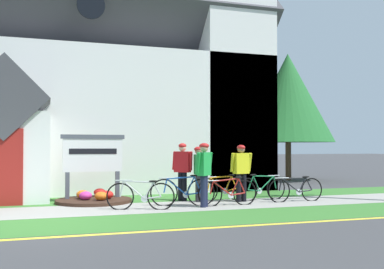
{
  "coord_description": "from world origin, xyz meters",
  "views": [
    {
      "loc": [
        0.36,
        -9.91,
        1.61
      ],
      "look_at": [
        4.81,
        3.83,
        1.99
      ],
      "focal_mm": 42.07,
      "sensor_mm": 36.0,
      "label": 1
    }
  ],
  "objects_px": {
    "cyclist_in_white_jersey": "(241,169)",
    "roadside_conifer": "(288,98)",
    "cyclist_in_red_jersey": "(198,170)",
    "cyclist_in_orange_jersey": "(182,167)",
    "church_sign": "(93,157)",
    "bicycle_yellow": "(183,192)",
    "bicycle_white": "(228,192)",
    "bicycle_green": "(262,188)",
    "bicycle_red": "(296,189)",
    "cyclist_in_yellow_jersey": "(204,170)",
    "bicycle_orange": "(141,195)",
    "bicycle_silver": "(223,188)"
  },
  "relations": [
    {
      "from": "cyclist_in_white_jersey",
      "to": "roadside_conifer",
      "type": "height_order",
      "value": "roadside_conifer"
    },
    {
      "from": "roadside_conifer",
      "to": "cyclist_in_red_jersey",
      "type": "bearing_deg",
      "value": -135.55
    },
    {
      "from": "cyclist_in_white_jersey",
      "to": "cyclist_in_orange_jersey",
      "type": "bearing_deg",
      "value": 152.18
    },
    {
      "from": "church_sign",
      "to": "bicycle_yellow",
      "type": "relative_size",
      "value": 1.16
    },
    {
      "from": "bicycle_white",
      "to": "roadside_conifer",
      "type": "bearing_deg",
      "value": 50.77
    },
    {
      "from": "bicycle_green",
      "to": "roadside_conifer",
      "type": "height_order",
      "value": "roadside_conifer"
    },
    {
      "from": "cyclist_in_white_jersey",
      "to": "cyclist_in_orange_jersey",
      "type": "xyz_separation_m",
      "value": [
        -1.53,
        0.81,
        0.04
      ]
    },
    {
      "from": "bicycle_red",
      "to": "cyclist_in_yellow_jersey",
      "type": "distance_m",
      "value": 3.02
    },
    {
      "from": "bicycle_white",
      "to": "church_sign",
      "type": "bearing_deg",
      "value": 147.18
    },
    {
      "from": "cyclist_in_red_jersey",
      "to": "roadside_conifer",
      "type": "distance_m",
      "value": 10.01
    },
    {
      "from": "church_sign",
      "to": "roadside_conifer",
      "type": "height_order",
      "value": "roadside_conifer"
    },
    {
      "from": "cyclist_in_orange_jersey",
      "to": "roadside_conifer",
      "type": "bearing_deg",
      "value": 41.2
    },
    {
      "from": "bicycle_red",
      "to": "cyclist_in_red_jersey",
      "type": "xyz_separation_m",
      "value": [
        -2.7,
        0.87,
        0.57
      ]
    },
    {
      "from": "bicycle_yellow",
      "to": "cyclist_in_white_jersey",
      "type": "xyz_separation_m",
      "value": [
        1.86,
        0.31,
        0.58
      ]
    },
    {
      "from": "cyclist_in_red_jersey",
      "to": "roadside_conifer",
      "type": "bearing_deg",
      "value": 44.45
    },
    {
      "from": "bicycle_red",
      "to": "cyclist_in_yellow_jersey",
      "type": "relative_size",
      "value": 1.05
    },
    {
      "from": "church_sign",
      "to": "bicycle_orange",
      "type": "xyz_separation_m",
      "value": [
        0.98,
        -2.25,
        -0.94
      ]
    },
    {
      "from": "bicycle_red",
      "to": "cyclist_in_white_jersey",
      "type": "relative_size",
      "value": 1.07
    },
    {
      "from": "bicycle_red",
      "to": "bicycle_orange",
      "type": "bearing_deg",
      "value": -176.76
    },
    {
      "from": "bicycle_white",
      "to": "cyclist_in_yellow_jersey",
      "type": "relative_size",
      "value": 1.01
    },
    {
      "from": "church_sign",
      "to": "cyclist_in_white_jersey",
      "type": "bearing_deg",
      "value": -20.59
    },
    {
      "from": "bicycle_white",
      "to": "bicycle_silver",
      "type": "bearing_deg",
      "value": 76.13
    },
    {
      "from": "bicycle_green",
      "to": "bicycle_red",
      "type": "distance_m",
      "value": 1.0
    },
    {
      "from": "bicycle_orange",
      "to": "cyclist_in_white_jersey",
      "type": "xyz_separation_m",
      "value": [
        3.09,
        0.72,
        0.6
      ]
    },
    {
      "from": "bicycle_orange",
      "to": "bicycle_green",
      "type": "bearing_deg",
      "value": 13.33
    },
    {
      "from": "bicycle_white",
      "to": "cyclist_in_red_jersey",
      "type": "xyz_separation_m",
      "value": [
        -0.48,
        1.07,
        0.57
      ]
    },
    {
      "from": "cyclist_in_yellow_jersey",
      "to": "bicycle_silver",
      "type": "bearing_deg",
      "value": 48.96
    },
    {
      "from": "bicycle_white",
      "to": "bicycle_yellow",
      "type": "bearing_deg",
      "value": 163.72
    },
    {
      "from": "cyclist_in_yellow_jersey",
      "to": "roadside_conifer",
      "type": "bearing_deg",
      "value": 48.09
    },
    {
      "from": "church_sign",
      "to": "cyclist_in_orange_jersey",
      "type": "xyz_separation_m",
      "value": [
        2.54,
        -0.72,
        -0.3
      ]
    },
    {
      "from": "cyclist_in_orange_jersey",
      "to": "bicycle_white",
      "type": "bearing_deg",
      "value": -59.86
    },
    {
      "from": "bicycle_white",
      "to": "bicycle_red",
      "type": "bearing_deg",
      "value": 5.18
    },
    {
      "from": "bicycle_white",
      "to": "cyclist_in_white_jersey",
      "type": "bearing_deg",
      "value": 43.8
    },
    {
      "from": "church_sign",
      "to": "bicycle_silver",
      "type": "bearing_deg",
      "value": -17.88
    },
    {
      "from": "cyclist_in_red_jersey",
      "to": "cyclist_in_yellow_jersey",
      "type": "bearing_deg",
      "value": -101.48
    },
    {
      "from": "bicycle_white",
      "to": "bicycle_orange",
      "type": "distance_m",
      "value": 2.41
    },
    {
      "from": "bicycle_silver",
      "to": "cyclist_in_yellow_jersey",
      "type": "relative_size",
      "value": 1.01
    },
    {
      "from": "church_sign",
      "to": "bicycle_silver",
      "type": "distance_m",
      "value": 3.94
    },
    {
      "from": "bicycle_white",
      "to": "roadside_conifer",
      "type": "relative_size",
      "value": 0.28
    },
    {
      "from": "bicycle_white",
      "to": "cyclist_in_orange_jersey",
      "type": "distance_m",
      "value": 1.81
    },
    {
      "from": "bicycle_green",
      "to": "roadside_conifer",
      "type": "bearing_deg",
      "value": 54.73
    },
    {
      "from": "bicycle_silver",
      "to": "bicycle_green",
      "type": "bearing_deg",
      "value": -7.5
    },
    {
      "from": "cyclist_in_red_jersey",
      "to": "cyclist_in_yellow_jersey",
      "type": "distance_m",
      "value": 1.2
    },
    {
      "from": "bicycle_orange",
      "to": "cyclist_in_orange_jersey",
      "type": "distance_m",
      "value": 2.27
    },
    {
      "from": "church_sign",
      "to": "cyclist_in_orange_jersey",
      "type": "bearing_deg",
      "value": -15.84
    },
    {
      "from": "bicycle_silver",
      "to": "cyclist_in_red_jersey",
      "type": "distance_m",
      "value": 0.92
    },
    {
      "from": "bicycle_silver",
      "to": "roadside_conifer",
      "type": "distance_m",
      "value": 9.76
    },
    {
      "from": "roadside_conifer",
      "to": "cyclist_in_yellow_jersey",
      "type": "bearing_deg",
      "value": -131.91
    },
    {
      "from": "bicycle_white",
      "to": "bicycle_green",
      "type": "bearing_deg",
      "value": 30.47
    },
    {
      "from": "bicycle_yellow",
      "to": "cyclist_in_white_jersey",
      "type": "relative_size",
      "value": 1.02
    }
  ]
}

